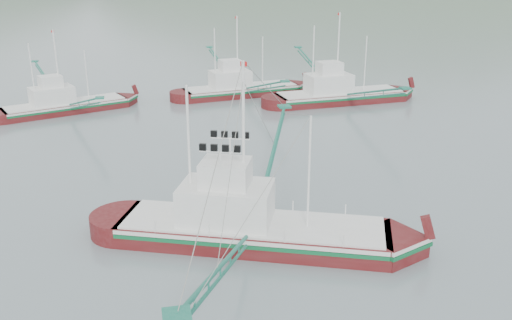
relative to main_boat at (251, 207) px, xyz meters
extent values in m
plane|color=slate|center=(1.39, -0.95, -2.28)|extent=(1200.00, 1200.00, 0.00)
cube|color=#4C0C0E|center=(0.13, -0.05, -2.08)|extent=(15.77, 9.52, 2.05)
cube|color=silver|center=(0.13, -0.05, -1.21)|extent=(15.52, 9.48, 0.23)
cube|color=#0D5D31|center=(0.13, -0.05, -1.46)|extent=(15.53, 9.50, 0.23)
cube|color=silver|center=(0.13, -0.05, -1.00)|extent=(14.99, 9.04, 0.12)
cube|color=silver|center=(-1.30, 0.52, 0.07)|extent=(5.97, 4.95, 2.25)
cube|color=silver|center=(-1.30, 0.52, 1.92)|extent=(3.31, 3.08, 1.43)
cylinder|color=white|center=(-0.35, 0.14, 3.55)|extent=(0.16, 0.16, 9.21)
cylinder|color=white|center=(-3.20, 1.28, 2.86)|extent=(0.14, 0.14, 7.83)
cylinder|color=white|center=(2.98, -1.19, 2.17)|extent=(0.12, 0.12, 6.45)
cube|color=#4C0C0E|center=(16.70, 31.15, -2.09)|extent=(14.97, 5.22, 1.96)
cube|color=silver|center=(16.70, 31.15, -1.25)|extent=(14.68, 5.27, 0.22)
cube|color=#0D5D31|center=(16.70, 31.15, -1.50)|extent=(14.68, 5.29, 0.22)
cube|color=silver|center=(16.70, 31.15, -1.06)|extent=(14.22, 4.96, 0.12)
cube|color=silver|center=(15.24, 31.02, -0.03)|extent=(5.15, 3.56, 2.15)
cube|color=silver|center=(15.24, 31.02, 1.73)|extent=(2.73, 2.37, 1.37)
cylinder|color=white|center=(16.22, 31.11, 3.30)|extent=(0.16, 0.16, 8.80)
cylinder|color=white|center=(13.29, 30.84, 2.64)|extent=(0.14, 0.14, 7.48)
cylinder|color=white|center=(19.63, 31.42, 1.97)|extent=(0.12, 0.12, 6.16)
cube|color=#4C0C0E|center=(-13.24, 33.09, -2.11)|extent=(13.04, 7.80, 1.69)
cube|color=silver|center=(-13.24, 33.09, -1.39)|extent=(12.83, 7.77, 0.19)
cube|color=#0D5D31|center=(-13.24, 33.09, -1.60)|extent=(12.83, 7.79, 0.19)
cube|color=silver|center=(-13.24, 33.09, -1.22)|extent=(12.39, 7.41, 0.10)
cube|color=silver|center=(-14.42, 32.62, -0.34)|extent=(4.93, 4.07, 1.86)
cube|color=silver|center=(-14.42, 32.62, 1.19)|extent=(2.73, 2.54, 1.18)
cylinder|color=white|center=(-13.63, 32.93, 2.54)|extent=(0.14, 0.14, 7.61)
cylinder|color=white|center=(-15.99, 32.00, 1.97)|extent=(0.12, 0.12, 6.47)
cylinder|color=white|center=(-10.88, 34.02, 1.40)|extent=(0.10, 0.10, 5.33)
cube|color=#4C0C0E|center=(6.41, 36.84, -2.10)|extent=(14.07, 5.89, 1.82)
cube|color=silver|center=(6.41, 36.84, -1.33)|extent=(13.81, 5.91, 0.20)
cube|color=#0D5D31|center=(6.41, 36.84, -1.55)|extent=(13.81, 5.93, 0.20)
cube|color=silver|center=(6.41, 36.84, -1.14)|extent=(13.36, 5.59, 0.11)
cube|color=silver|center=(5.06, 36.61, -0.19)|extent=(4.98, 3.64, 2.00)
cube|color=silver|center=(5.06, 36.61, 1.45)|extent=(2.67, 2.37, 1.27)
cylinder|color=white|center=(5.96, 36.76, 2.91)|extent=(0.15, 0.15, 8.19)
cylinder|color=white|center=(3.27, 36.30, 2.29)|extent=(0.13, 0.13, 6.96)
cylinder|color=white|center=(9.10, 37.30, 1.68)|extent=(0.11, 0.11, 5.73)
camera|label=1|loc=(-5.82, -28.62, 13.07)|focal=40.00mm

